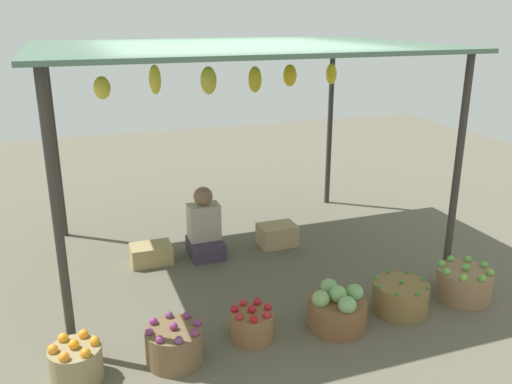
{
  "coord_description": "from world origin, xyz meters",
  "views": [
    {
      "loc": [
        -1.65,
        -5.21,
        2.56
      ],
      "look_at": [
        0.0,
        -0.64,
        0.95
      ],
      "focal_mm": 38.07,
      "sensor_mm": 36.0,
      "label": 1
    }
  ],
  "objects_px": {
    "basket_green_chilies": "(400,297)",
    "wooden_crate_stacked_rear": "(277,235)",
    "wooden_crate_near_vendor": "(151,254)",
    "basket_green_apples": "(464,283)",
    "basket_red_apples": "(252,324)",
    "basket_purple_onions": "(175,344)",
    "basket_oranges": "(76,362)",
    "vendor_person": "(205,229)",
    "basket_cabbages": "(337,310)"
  },
  "relations": [
    {
      "from": "vendor_person",
      "to": "basket_red_apples",
      "type": "height_order",
      "value": "vendor_person"
    },
    {
      "from": "basket_red_apples",
      "to": "basket_green_chilies",
      "type": "distance_m",
      "value": 1.4
    },
    {
      "from": "basket_red_apples",
      "to": "basket_green_chilies",
      "type": "relative_size",
      "value": 0.74
    },
    {
      "from": "wooden_crate_near_vendor",
      "to": "basket_green_chilies",
      "type": "bearing_deg",
      "value": -41.98
    },
    {
      "from": "basket_red_apples",
      "to": "wooden_crate_stacked_rear",
      "type": "distance_m",
      "value": 1.92
    },
    {
      "from": "basket_green_apples",
      "to": "wooden_crate_stacked_rear",
      "type": "bearing_deg",
      "value": 124.21
    },
    {
      "from": "basket_oranges",
      "to": "basket_cabbages",
      "type": "relative_size",
      "value": 0.76
    },
    {
      "from": "vendor_person",
      "to": "basket_green_chilies",
      "type": "height_order",
      "value": "vendor_person"
    },
    {
      "from": "basket_green_apples",
      "to": "wooden_crate_near_vendor",
      "type": "xyz_separation_m",
      "value": [
        -2.63,
        1.75,
        -0.05
      ]
    },
    {
      "from": "basket_green_chilies",
      "to": "wooden_crate_stacked_rear",
      "type": "distance_m",
      "value": 1.8
    },
    {
      "from": "basket_green_chilies",
      "to": "wooden_crate_near_vendor",
      "type": "bearing_deg",
      "value": 138.02
    },
    {
      "from": "basket_green_apples",
      "to": "basket_purple_onions",
      "type": "bearing_deg",
      "value": -179.0
    },
    {
      "from": "basket_purple_onions",
      "to": "wooden_crate_near_vendor",
      "type": "height_order",
      "value": "basket_purple_onions"
    },
    {
      "from": "basket_cabbages",
      "to": "basket_purple_onions",
      "type": "bearing_deg",
      "value": -179.71
    },
    {
      "from": "vendor_person",
      "to": "wooden_crate_near_vendor",
      "type": "xyz_separation_m",
      "value": [
        -0.6,
        -0.02,
        -0.19
      ]
    },
    {
      "from": "basket_purple_onions",
      "to": "basket_green_apples",
      "type": "xyz_separation_m",
      "value": [
        2.75,
        0.05,
        0.0
      ]
    },
    {
      "from": "basket_oranges",
      "to": "basket_red_apples",
      "type": "distance_m",
      "value": 1.38
    },
    {
      "from": "basket_oranges",
      "to": "wooden_crate_near_vendor",
      "type": "height_order",
      "value": "basket_oranges"
    },
    {
      "from": "vendor_person",
      "to": "basket_green_apples",
      "type": "distance_m",
      "value": 2.7
    },
    {
      "from": "basket_green_apples",
      "to": "vendor_person",
      "type": "bearing_deg",
      "value": 139.01
    },
    {
      "from": "vendor_person",
      "to": "basket_green_chilies",
      "type": "distance_m",
      "value": 2.22
    },
    {
      "from": "basket_red_apples",
      "to": "wooden_crate_near_vendor",
      "type": "bearing_deg",
      "value": 107.8
    },
    {
      "from": "basket_red_apples",
      "to": "basket_green_chilies",
      "type": "xyz_separation_m",
      "value": [
        1.4,
        -0.05,
        0.01
      ]
    },
    {
      "from": "basket_purple_onions",
      "to": "basket_red_apples",
      "type": "distance_m",
      "value": 0.67
    },
    {
      "from": "basket_green_chilies",
      "to": "wooden_crate_near_vendor",
      "type": "relative_size",
      "value": 1.16
    },
    {
      "from": "vendor_person",
      "to": "basket_cabbages",
      "type": "distance_m",
      "value": 1.94
    },
    {
      "from": "wooden_crate_stacked_rear",
      "to": "basket_oranges",
      "type": "bearing_deg",
      "value": -142.56
    },
    {
      "from": "basket_red_apples",
      "to": "basket_cabbages",
      "type": "relative_size",
      "value": 0.73
    },
    {
      "from": "basket_oranges",
      "to": "basket_green_chilies",
      "type": "distance_m",
      "value": 2.78
    },
    {
      "from": "basket_green_chilies",
      "to": "wooden_crate_near_vendor",
      "type": "distance_m",
      "value": 2.61
    },
    {
      "from": "vendor_person",
      "to": "basket_purple_onions",
      "type": "height_order",
      "value": "vendor_person"
    },
    {
      "from": "basket_red_apples",
      "to": "basket_cabbages",
      "type": "height_order",
      "value": "basket_cabbages"
    },
    {
      "from": "basket_purple_onions",
      "to": "basket_oranges",
      "type": "bearing_deg",
      "value": 177.27
    },
    {
      "from": "basket_green_chilies",
      "to": "basket_red_apples",
      "type": "bearing_deg",
      "value": 178.04
    },
    {
      "from": "basket_cabbages",
      "to": "wooden_crate_stacked_rear",
      "type": "distance_m",
      "value": 1.79
    },
    {
      "from": "basket_cabbages",
      "to": "basket_green_chilies",
      "type": "relative_size",
      "value": 1.01
    },
    {
      "from": "basket_purple_onions",
      "to": "wooden_crate_near_vendor",
      "type": "distance_m",
      "value": 1.8
    },
    {
      "from": "vendor_person",
      "to": "basket_red_apples",
      "type": "bearing_deg",
      "value": -91.82
    },
    {
      "from": "basket_purple_onions",
      "to": "basket_green_chilies",
      "type": "distance_m",
      "value": 2.06
    },
    {
      "from": "basket_oranges",
      "to": "basket_purple_onions",
      "type": "relative_size",
      "value": 0.86
    },
    {
      "from": "wooden_crate_stacked_rear",
      "to": "vendor_person",
      "type": "bearing_deg",
      "value": 178.08
    },
    {
      "from": "vendor_person",
      "to": "basket_oranges",
      "type": "relative_size",
      "value": 2.05
    },
    {
      "from": "basket_red_apples",
      "to": "basket_green_chilies",
      "type": "height_order",
      "value": "basket_green_chilies"
    },
    {
      "from": "wooden_crate_stacked_rear",
      "to": "basket_green_apples",
      "type": "bearing_deg",
      "value": -55.79
    },
    {
      "from": "basket_oranges",
      "to": "basket_green_apples",
      "type": "distance_m",
      "value": 3.47
    },
    {
      "from": "basket_red_apples",
      "to": "basket_cabbages",
      "type": "distance_m",
      "value": 0.74
    },
    {
      "from": "basket_oranges",
      "to": "wooden_crate_stacked_rear",
      "type": "height_order",
      "value": "basket_oranges"
    },
    {
      "from": "basket_green_chilies",
      "to": "wooden_crate_stacked_rear",
      "type": "relative_size",
      "value": 1.17
    },
    {
      "from": "basket_purple_onions",
      "to": "wooden_crate_near_vendor",
      "type": "xyz_separation_m",
      "value": [
        0.12,
        1.8,
        -0.04
      ]
    },
    {
      "from": "basket_cabbages",
      "to": "wooden_crate_stacked_rear",
      "type": "relative_size",
      "value": 1.18
    }
  ]
}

